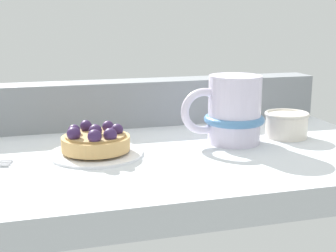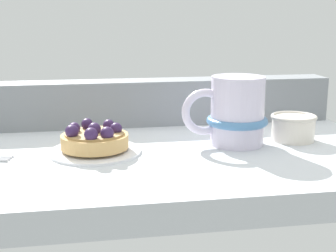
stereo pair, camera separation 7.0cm
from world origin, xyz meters
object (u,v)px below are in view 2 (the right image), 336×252
(raspberry_tart, at_px, (95,138))
(sugar_bowl, at_px, (293,127))
(dessert_plate, at_px, (95,150))
(coffee_mug, at_px, (235,112))

(raspberry_tart, relative_size, sugar_bowl, 1.35)
(dessert_plate, distance_m, raspberry_tart, 0.02)
(dessert_plate, bearing_deg, coffee_mug, 2.72)
(raspberry_tart, distance_m, sugar_bowl, 0.31)
(coffee_mug, height_order, sugar_bowl, coffee_mug)
(dessert_plate, height_order, raspberry_tart, raspberry_tart)
(raspberry_tart, height_order, coffee_mug, coffee_mug)
(dessert_plate, height_order, sugar_bowl, sugar_bowl)
(dessert_plate, xyz_separation_m, raspberry_tart, (-0.00, -0.00, 0.02))
(coffee_mug, bearing_deg, dessert_plate, -177.28)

